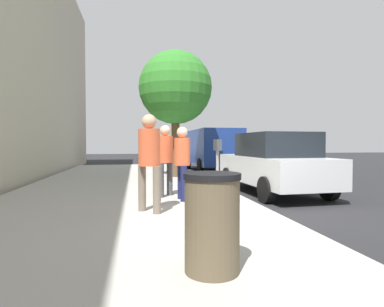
# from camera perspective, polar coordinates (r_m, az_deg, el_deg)

# --- Properties ---
(ground_plane) EXTENTS (80.00, 80.00, 0.00)m
(ground_plane) POSITION_cam_1_polar(r_m,az_deg,el_deg) (6.81, 12.92, -10.61)
(ground_plane) COLOR #232326
(ground_plane) RESTS_ON ground
(sidewalk_slab) EXTENTS (28.00, 6.00, 0.15)m
(sidewalk_slab) POSITION_cam_1_polar(r_m,az_deg,el_deg) (6.28, -13.66, -10.98)
(sidewalk_slab) COLOR #A8A59E
(sidewalk_slab) RESTS_ON ground_plane
(parking_meter) EXTENTS (0.36, 0.12, 1.41)m
(parking_meter) POSITION_cam_1_polar(r_m,az_deg,el_deg) (7.31, 4.67, -0.50)
(parking_meter) COLOR gray
(parking_meter) RESTS_ON sidewalk_slab
(pedestrian_at_meter) EXTENTS (0.52, 0.37, 1.70)m
(pedestrian_at_meter) POSITION_cam_1_polar(r_m,az_deg,el_deg) (7.24, -1.81, -0.74)
(pedestrian_at_meter) COLOR #191E4C
(pedestrian_at_meter) RESTS_ON sidewalk_slab
(pedestrian_bystander) EXTENTS (0.46, 0.42, 1.87)m
(pedestrian_bystander) POSITION_cam_1_polar(r_m,az_deg,el_deg) (5.99, -7.81, -0.04)
(pedestrian_bystander) COLOR #726656
(pedestrian_bystander) RESTS_ON sidewalk_slab
(parking_officer) EXTENTS (0.45, 0.40, 1.77)m
(parking_officer) POSITION_cam_1_polar(r_m,az_deg,el_deg) (7.77, -4.88, -0.18)
(parking_officer) COLOR #47474C
(parking_officer) RESTS_ON sidewalk_slab
(parked_sedan_near) EXTENTS (4.46, 2.09, 1.77)m
(parked_sedan_near) POSITION_cam_1_polar(r_m,az_deg,el_deg) (9.48, 14.58, -1.67)
(parked_sedan_near) COLOR silver
(parked_sedan_near) RESTS_ON ground_plane
(parked_van_far) EXTENTS (5.22, 2.16, 2.18)m
(parked_van_far) POSITION_cam_1_polar(r_m,az_deg,el_deg) (16.67, 3.51, 1.09)
(parked_van_far) COLOR navy
(parked_van_far) RESTS_ON ground_plane
(street_tree) EXTENTS (2.87, 2.87, 4.96)m
(street_tree) POSITION_cam_1_polar(r_m,az_deg,el_deg) (12.58, -3.04, 11.80)
(street_tree) COLOR brown
(street_tree) RESTS_ON sidewalk_slab
(trash_bin) EXTENTS (0.59, 0.59, 1.01)m
(trash_bin) POSITION_cam_1_polar(r_m,az_deg,el_deg) (3.26, 3.67, -12.38)
(trash_bin) COLOR brown
(trash_bin) RESTS_ON sidewalk_slab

